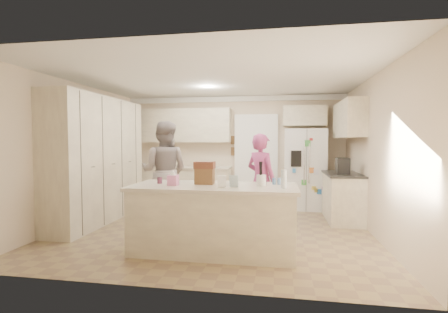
% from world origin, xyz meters
% --- Properties ---
extents(floor, '(5.20, 4.60, 0.02)m').
position_xyz_m(floor, '(0.00, 0.00, -0.01)').
color(floor, olive).
rests_on(floor, ground).
extents(ceiling, '(5.20, 4.60, 0.02)m').
position_xyz_m(ceiling, '(0.00, 0.00, 2.61)').
color(ceiling, white).
rests_on(ceiling, wall_back).
extents(wall_back, '(5.20, 0.02, 2.60)m').
position_xyz_m(wall_back, '(0.00, 2.31, 1.30)').
color(wall_back, beige).
rests_on(wall_back, ground).
extents(wall_front, '(5.20, 0.02, 2.60)m').
position_xyz_m(wall_front, '(0.00, -2.31, 1.30)').
color(wall_front, beige).
rests_on(wall_front, ground).
extents(wall_left, '(0.02, 4.60, 2.60)m').
position_xyz_m(wall_left, '(-2.61, 0.00, 1.30)').
color(wall_left, beige).
rests_on(wall_left, ground).
extents(wall_right, '(0.02, 4.60, 2.60)m').
position_xyz_m(wall_right, '(2.61, 0.00, 1.30)').
color(wall_right, beige).
rests_on(wall_right, ground).
extents(crown_back, '(5.20, 0.08, 0.12)m').
position_xyz_m(crown_back, '(0.00, 2.26, 2.53)').
color(crown_back, white).
rests_on(crown_back, wall_back).
extents(pantry_bank, '(0.60, 2.60, 2.35)m').
position_xyz_m(pantry_bank, '(-2.30, 0.20, 1.18)').
color(pantry_bank, beige).
rests_on(pantry_bank, floor).
extents(back_base_cab, '(2.20, 0.60, 0.88)m').
position_xyz_m(back_base_cab, '(-1.15, 2.00, 0.44)').
color(back_base_cab, beige).
rests_on(back_base_cab, floor).
extents(back_countertop, '(2.24, 0.63, 0.04)m').
position_xyz_m(back_countertop, '(-1.15, 1.99, 0.90)').
color(back_countertop, beige).
rests_on(back_countertop, back_base_cab).
extents(back_upper_cab, '(2.20, 0.35, 0.80)m').
position_xyz_m(back_upper_cab, '(-1.15, 2.12, 1.90)').
color(back_upper_cab, beige).
rests_on(back_upper_cab, wall_back).
extents(doorway_opening, '(0.90, 0.06, 2.10)m').
position_xyz_m(doorway_opening, '(0.55, 2.28, 1.05)').
color(doorway_opening, black).
rests_on(doorway_opening, floor).
extents(doorway_casing, '(1.02, 0.03, 2.22)m').
position_xyz_m(doorway_casing, '(0.55, 2.24, 1.05)').
color(doorway_casing, white).
rests_on(doorway_casing, floor).
extents(wall_frame_upper, '(0.15, 0.02, 0.20)m').
position_xyz_m(wall_frame_upper, '(0.02, 2.27, 1.55)').
color(wall_frame_upper, brown).
rests_on(wall_frame_upper, wall_back).
extents(wall_frame_lower, '(0.15, 0.02, 0.20)m').
position_xyz_m(wall_frame_lower, '(0.02, 2.27, 1.28)').
color(wall_frame_lower, brown).
rests_on(wall_frame_lower, wall_back).
extents(refrigerator, '(0.93, 0.74, 1.80)m').
position_xyz_m(refrigerator, '(1.67, 2.02, 0.90)').
color(refrigerator, white).
rests_on(refrigerator, floor).
extents(fridge_seam, '(0.02, 0.02, 1.78)m').
position_xyz_m(fridge_seam, '(1.67, 1.67, 0.90)').
color(fridge_seam, gray).
rests_on(fridge_seam, refrigerator).
extents(fridge_dispenser, '(0.22, 0.03, 0.35)m').
position_xyz_m(fridge_dispenser, '(1.45, 1.66, 1.15)').
color(fridge_dispenser, black).
rests_on(fridge_dispenser, refrigerator).
extents(fridge_handle_l, '(0.02, 0.02, 0.85)m').
position_xyz_m(fridge_handle_l, '(1.62, 1.65, 1.05)').
color(fridge_handle_l, silver).
rests_on(fridge_handle_l, refrigerator).
extents(fridge_handle_r, '(0.02, 0.02, 0.85)m').
position_xyz_m(fridge_handle_r, '(1.72, 1.65, 1.05)').
color(fridge_handle_r, silver).
rests_on(fridge_handle_r, refrigerator).
extents(over_fridge_cab, '(0.95, 0.35, 0.45)m').
position_xyz_m(over_fridge_cab, '(1.65, 2.12, 2.10)').
color(over_fridge_cab, beige).
rests_on(over_fridge_cab, wall_back).
extents(right_base_cab, '(0.60, 1.20, 0.88)m').
position_xyz_m(right_base_cab, '(2.30, 1.00, 0.44)').
color(right_base_cab, beige).
rests_on(right_base_cab, floor).
extents(right_countertop, '(0.63, 1.24, 0.04)m').
position_xyz_m(right_countertop, '(2.29, 1.00, 0.90)').
color(right_countertop, '#2D2B28').
rests_on(right_countertop, right_base_cab).
extents(right_upper_cab, '(0.35, 1.50, 0.70)m').
position_xyz_m(right_upper_cab, '(2.43, 1.20, 1.95)').
color(right_upper_cab, beige).
rests_on(right_upper_cab, wall_right).
extents(coffee_maker, '(0.22, 0.28, 0.30)m').
position_xyz_m(coffee_maker, '(2.25, 0.80, 1.07)').
color(coffee_maker, black).
rests_on(coffee_maker, right_countertop).
extents(island_base, '(2.20, 0.90, 0.88)m').
position_xyz_m(island_base, '(0.20, -1.10, 0.44)').
color(island_base, beige).
rests_on(island_base, floor).
extents(island_top, '(2.28, 0.96, 0.05)m').
position_xyz_m(island_top, '(0.20, -1.10, 0.90)').
color(island_top, beige).
rests_on(island_top, island_base).
extents(utensil_crock, '(0.13, 0.13, 0.15)m').
position_xyz_m(utensil_crock, '(0.85, -1.05, 1.00)').
color(utensil_crock, white).
rests_on(utensil_crock, island_top).
extents(tissue_box, '(0.13, 0.13, 0.14)m').
position_xyz_m(tissue_box, '(-0.35, -1.20, 1.00)').
color(tissue_box, pink).
rests_on(tissue_box, island_top).
extents(tissue_plume, '(0.08, 0.08, 0.08)m').
position_xyz_m(tissue_plume, '(-0.35, -1.20, 1.10)').
color(tissue_plume, white).
rests_on(tissue_plume, tissue_box).
extents(dollhouse_body, '(0.26, 0.18, 0.22)m').
position_xyz_m(dollhouse_body, '(0.05, -1.00, 1.04)').
color(dollhouse_body, brown).
rests_on(dollhouse_body, island_top).
extents(dollhouse_roof, '(0.28, 0.20, 0.10)m').
position_xyz_m(dollhouse_roof, '(0.05, -1.00, 1.20)').
color(dollhouse_roof, '#592D1E').
rests_on(dollhouse_roof, dollhouse_body).
extents(jam_jar, '(0.07, 0.07, 0.09)m').
position_xyz_m(jam_jar, '(-0.60, -1.05, 0.97)').
color(jam_jar, '#59263F').
rests_on(jam_jar, island_top).
extents(greeting_card_a, '(0.12, 0.06, 0.16)m').
position_xyz_m(greeting_card_a, '(0.35, -1.30, 1.01)').
color(greeting_card_a, white).
rests_on(greeting_card_a, island_top).
extents(greeting_card_b, '(0.12, 0.05, 0.16)m').
position_xyz_m(greeting_card_b, '(0.50, -1.25, 1.01)').
color(greeting_card_b, silver).
rests_on(greeting_card_b, island_top).
extents(water_bottle, '(0.07, 0.07, 0.24)m').
position_xyz_m(water_bottle, '(1.15, -1.25, 1.04)').
color(water_bottle, silver).
rests_on(water_bottle, island_top).
extents(shaker_salt, '(0.05, 0.05, 0.09)m').
position_xyz_m(shaker_salt, '(1.02, -0.88, 0.97)').
color(shaker_salt, '#4B6FA5').
rests_on(shaker_salt, island_top).
extents(shaker_pepper, '(0.05, 0.05, 0.09)m').
position_xyz_m(shaker_pepper, '(1.09, -0.88, 0.97)').
color(shaker_pepper, '#4B6FA5').
rests_on(shaker_pepper, island_top).
extents(teen_boy, '(0.94, 0.74, 1.91)m').
position_xyz_m(teen_boy, '(-1.07, 0.42, 0.95)').
color(teen_boy, gray).
rests_on(teen_boy, floor).
extents(teen_girl, '(0.73, 0.68, 1.67)m').
position_xyz_m(teen_girl, '(0.77, 0.35, 0.83)').
color(teen_girl, '#BC3E7C').
rests_on(teen_girl, floor).
extents(fridge_magnets, '(0.76, 0.02, 1.44)m').
position_xyz_m(fridge_magnets, '(1.67, 1.66, 0.90)').
color(fridge_magnets, tan).
rests_on(fridge_magnets, refrigerator).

